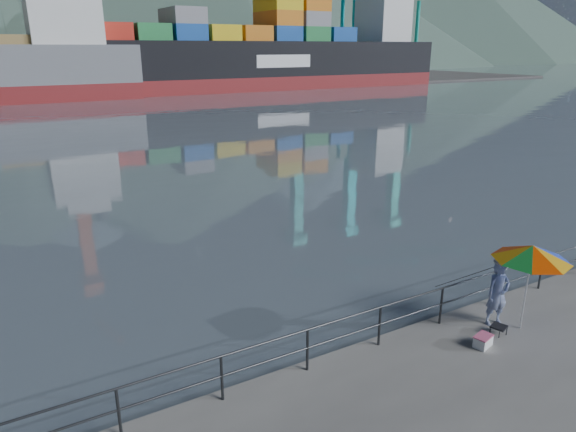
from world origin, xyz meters
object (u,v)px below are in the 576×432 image
object	(u,v)px
cooler_bag	(483,342)
fisherman	(498,294)
beach_umbrella	(532,253)
container_ship	(277,52)

from	to	relation	value
cooler_bag	fisherman	bearing A→B (deg)	13.88
beach_umbrella	container_ship	xyz separation A→B (m)	(33.99, 74.70, 3.74)
fisherman	cooler_bag	distance (m)	1.44
fisherman	container_ship	world-z (taller)	container_ship
fisherman	container_ship	xyz separation A→B (m)	(34.38, 74.21, 4.95)
cooler_bag	container_ship	size ratio (longest dim) A/B	0.01
container_ship	cooler_bag	bearing A→B (deg)	-115.38
fisherman	container_ship	bearing A→B (deg)	80.05
fisherman	beach_umbrella	size ratio (longest dim) A/B	0.75
fisherman	container_ship	distance (m)	81.94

